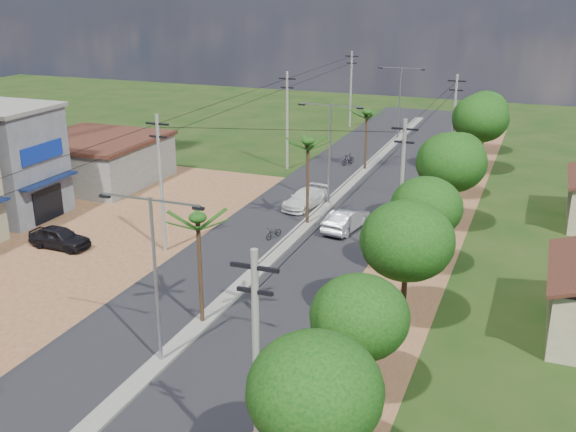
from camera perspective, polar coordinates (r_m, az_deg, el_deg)
name	(u,v)px	position (r m, az deg, el deg)	size (l,w,h in m)	color
ground	(162,363)	(32.33, -10.65, -12.10)	(160.00, 160.00, 0.00)	black
road	(282,249)	(44.33, -0.54, -2.80)	(12.00, 110.00, 0.04)	black
median	(298,233)	(46.91, 0.81, -1.45)	(1.00, 90.00, 0.18)	#605E56
dirt_lot_west	(25,255)	(46.50, -21.39, -3.12)	(18.00, 46.00, 0.04)	brown
dirt_shoulder_east	(410,268)	(42.17, 10.28, -4.33)	(5.00, 90.00, 0.03)	brown
low_shed	(96,160)	(61.27, -15.91, 4.60)	(10.40, 10.40, 3.95)	#605E56
tree_east_a	(315,391)	(21.79, 2.29, -14.62)	(4.40, 4.40, 6.37)	black
tree_east_b	(360,317)	(26.99, 6.08, -8.51)	(4.00, 4.00, 5.83)	black
tree_east_c	(407,241)	(32.85, 10.05, -2.08)	(4.60, 4.60, 6.83)	black
tree_east_d	(426,208)	(39.58, 11.63, 0.71)	(4.20, 4.20, 6.13)	black
tree_east_e	(451,162)	(46.96, 13.66, 4.43)	(4.80, 4.80, 7.14)	black
tree_east_f	(460,153)	(55.01, 14.35, 5.20)	(3.80, 3.80, 5.52)	black
tree_east_g	(480,118)	(62.46, 15.98, 7.95)	(5.00, 5.00, 7.38)	black
tree_east_h	(486,110)	(70.44, 16.38, 8.62)	(4.40, 4.40, 6.52)	black
palm_median_near	(198,223)	(33.07, -7.64, -0.56)	(2.00, 2.00, 6.15)	black
palm_median_mid	(308,145)	(47.03, 1.70, 6.00)	(2.00, 2.00, 6.55)	black
palm_median_far	(367,115)	(62.16, 6.70, 8.52)	(2.00, 2.00, 5.85)	black
streetlight_near	(155,267)	(30.16, -11.21, -4.29)	(5.10, 0.18, 8.00)	gray
streetlight_mid	(330,146)	(51.90, 3.55, 5.96)	(5.10, 0.18, 8.00)	gray
streetlight_far	(400,97)	(75.68, 9.45, 9.92)	(5.10, 0.18, 8.00)	gray
utility_pole_w_b	(161,181)	(43.28, -10.71, 2.94)	(1.60, 0.24, 9.00)	#605E56
utility_pole_w_c	(287,119)	(62.49, -0.07, 8.23)	(1.60, 0.24, 9.00)	#605E56
utility_pole_w_d	(351,87)	(82.14, 5.34, 10.79)	(1.60, 0.24, 9.00)	#605E56
utility_pole_e_a	(256,371)	(22.26, -2.70, -13.00)	(1.60, 0.24, 9.00)	#605E56
utility_pole_e_b	(402,188)	(41.66, 9.59, 2.37)	(1.60, 0.24, 9.00)	#605E56
utility_pole_e_c	(454,122)	(62.79, 13.84, 7.74)	(1.60, 0.24, 9.00)	#605E56
car_silver_mid	(346,220)	(47.51, 4.94, -0.37)	(1.63, 4.69, 1.54)	#94969C
car_white_far	(305,199)	(52.28, 1.46, 1.44)	(1.94, 4.78, 1.39)	beige
car_parked_dark	(60,238)	(46.75, -18.77, -1.76)	(1.70, 4.23, 1.44)	black
moto_rider_west_a	(274,233)	(45.98, -1.20, -1.47)	(0.53, 1.52, 0.80)	black
moto_rider_west_b	(348,160)	(64.97, 5.12, 4.77)	(0.51, 1.81, 1.09)	black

